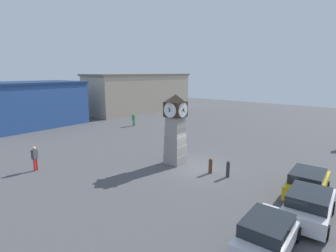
{
  "coord_description": "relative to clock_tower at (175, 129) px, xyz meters",
  "views": [
    {
      "loc": [
        -15.73,
        -9.53,
        6.91
      ],
      "look_at": [
        -0.11,
        2.78,
        2.8
      ],
      "focal_mm": 28.0,
      "sensor_mm": 36.0,
      "label": 1
    }
  ],
  "objects": [
    {
      "name": "bollard_mid_row",
      "position": [
        -0.13,
        -3.14,
        -2.18
      ],
      "size": [
        0.26,
        0.26,
        1.07
      ],
      "color": "brown",
      "rests_on": "ground_plane"
    },
    {
      "name": "car_by_building",
      "position": [
        0.24,
        -9.12,
        -1.94
      ],
      "size": [
        4.16,
        1.93,
        1.54
      ],
      "color": "gold",
      "rests_on": "ground_plane"
    },
    {
      "name": "car_near_tower",
      "position": [
        -2.44,
        -9.69,
        -1.95
      ],
      "size": [
        4.13,
        2.07,
        1.52
      ],
      "color": "silver",
      "rests_on": "ground_plane"
    },
    {
      "name": "pedestrian_crossing_lot",
      "position": [
        8.13,
        12.81,
        -1.78
      ],
      "size": [
        0.3,
        0.43,
        1.65
      ],
      "color": "#338C4C",
      "rests_on": "ground_plane"
    },
    {
      "name": "car_navy_sedan",
      "position": [
        -5.81,
        -8.87,
        -1.99
      ],
      "size": [
        3.82,
        1.87,
        1.42
      ],
      "color": "silver",
      "rests_on": "ground_plane"
    },
    {
      "name": "clock_tower",
      "position": [
        0.0,
        0.0,
        0.0
      ],
      "size": [
        1.76,
        1.75,
        5.31
      ],
      "color": "gray",
      "rests_on": "ground_plane"
    },
    {
      "name": "ground_plane",
      "position": [
        0.27,
        -1.94,
        -2.72
      ],
      "size": [
        88.8,
        88.8,
        0.0
      ],
      "primitive_type": "plane",
      "color": "#4C4C4F"
    },
    {
      "name": "pedestrian_near_bench",
      "position": [
        -7.4,
        6.9,
        -1.7
      ],
      "size": [
        0.46,
        0.35,
        1.77
      ],
      "color": "red",
      "rests_on": "ground_plane"
    },
    {
      "name": "storefront_low_left",
      "position": [
        18.29,
        21.63,
        0.58
      ],
      "size": [
        20.01,
        8.96,
        6.58
      ],
      "color": "#B7A88E",
      "rests_on": "ground_plane"
    },
    {
      "name": "bollard_near_tower",
      "position": [
        -0.02,
        -4.4,
        -2.16
      ],
      "size": [
        0.24,
        0.24,
        1.11
      ],
      "color": "#333338",
      "rests_on": "ground_plane"
    },
    {
      "name": "warehouse_blue_far",
      "position": [
        0.18,
        23.46,
        0.13
      ],
      "size": [
        12.05,
        8.36,
        5.69
      ],
      "color": "#2D5193",
      "rests_on": "ground_plane"
    }
  ]
}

